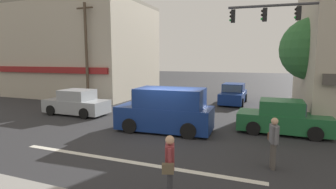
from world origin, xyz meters
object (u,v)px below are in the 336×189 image
(traffic_light_mast, at_px, (306,41))
(pedestrian_mid_crossing, at_px, (274,140))
(street_tree, at_px, (313,49))
(van_waiting_far, at_px, (166,111))
(sedan_approaching_near, at_px, (77,103))
(sedan_crossing_center, at_px, (282,118))
(utility_pole_near_left, at_px, (86,53))
(pedestrian_foreground_with_bag, at_px, (170,164))
(sedan_parked_curbside, at_px, (233,95))

(traffic_light_mast, xyz_separation_m, pedestrian_mid_crossing, (-1.24, -4.86, -3.35))
(street_tree, bearing_deg, traffic_light_mast, -101.73)
(pedestrian_mid_crossing, bearing_deg, van_waiting_far, 149.19)
(traffic_light_mast, bearing_deg, sedan_approaching_near, -178.01)
(traffic_light_mast, bearing_deg, sedan_crossing_center, -158.25)
(traffic_light_mast, distance_m, sedan_approaching_near, 13.29)
(utility_pole_near_left, bearing_deg, pedestrian_foreground_with_bag, -44.77)
(street_tree, relative_size, sedan_parked_curbside, 1.43)
(utility_pole_near_left, height_order, sedan_crossing_center, utility_pole_near_left)
(van_waiting_far, xyz_separation_m, sedan_approaching_near, (-6.74, 1.55, -0.29))
(traffic_light_mast, height_order, sedan_crossing_center, traffic_light_mast)
(utility_pole_near_left, distance_m, traffic_light_mast, 14.86)
(van_waiting_far, bearing_deg, pedestrian_foreground_with_bag, -67.60)
(sedan_parked_curbside, bearing_deg, street_tree, -36.78)
(street_tree, relative_size, traffic_light_mast, 0.95)
(street_tree, relative_size, pedestrian_mid_crossing, 3.53)
(street_tree, height_order, sedan_approaching_near, street_tree)
(utility_pole_near_left, xyz_separation_m, pedestrian_mid_crossing, (13.33, -7.83, -3.03))
(pedestrian_mid_crossing, bearing_deg, pedestrian_foreground_with_bag, -127.99)
(sedan_approaching_near, bearing_deg, pedestrian_foreground_with_bag, -39.11)
(street_tree, xyz_separation_m, pedestrian_foreground_with_bag, (-4.39, -11.67, -3.11))
(van_waiting_far, relative_size, pedestrian_mid_crossing, 2.81)
(pedestrian_foreground_with_bag, bearing_deg, traffic_light_mast, 65.45)
(traffic_light_mast, distance_m, pedestrian_foreground_with_bag, 9.31)
(pedestrian_foreground_with_bag, relative_size, pedestrian_mid_crossing, 1.00)
(traffic_light_mast, relative_size, pedestrian_foreground_with_bag, 3.71)
(street_tree, height_order, sedan_parked_curbside, street_tree)
(traffic_light_mast, bearing_deg, sedan_parked_curbside, 118.85)
(utility_pole_near_left, relative_size, pedestrian_foreground_with_bag, 4.60)
(traffic_light_mast, xyz_separation_m, sedan_approaching_near, (-12.78, -0.44, -3.59))
(traffic_light_mast, height_order, van_waiting_far, traffic_light_mast)
(utility_pole_near_left, xyz_separation_m, van_waiting_far, (8.52, -4.96, -2.98))
(sedan_crossing_center, xyz_separation_m, sedan_approaching_near, (-11.99, -0.13, 0.00))
(van_waiting_far, height_order, sedan_parked_curbside, van_waiting_far)
(utility_pole_near_left, distance_m, van_waiting_far, 10.30)
(street_tree, relative_size, sedan_crossing_center, 1.44)
(utility_pole_near_left, xyz_separation_m, sedan_parked_curbside, (10.49, 4.43, -3.28))
(sedan_parked_curbside, height_order, pedestrian_foreground_with_bag, pedestrian_foreground_with_bag)
(traffic_light_mast, bearing_deg, pedestrian_foreground_with_bag, -114.55)
(sedan_approaching_near, xyz_separation_m, sedan_parked_curbside, (8.71, 7.84, 0.00))
(traffic_light_mast, relative_size, sedan_approaching_near, 1.51)
(sedan_crossing_center, bearing_deg, van_waiting_far, -162.30)
(utility_pole_near_left, xyz_separation_m, traffic_light_mast, (14.56, -2.97, 0.32))
(sedan_parked_curbside, xyz_separation_m, pedestrian_mid_crossing, (2.84, -12.26, 0.24))
(utility_pole_near_left, relative_size, van_waiting_far, 1.63)
(pedestrian_mid_crossing, bearing_deg, utility_pole_near_left, 149.57)
(utility_pole_near_left, bearing_deg, sedan_crossing_center, -13.41)
(sedan_parked_curbside, distance_m, pedestrian_foreground_with_bag, 15.31)
(sedan_approaching_near, relative_size, pedestrian_mid_crossing, 2.46)
(sedan_crossing_center, xyz_separation_m, pedestrian_mid_crossing, (-0.44, -4.54, 0.24))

